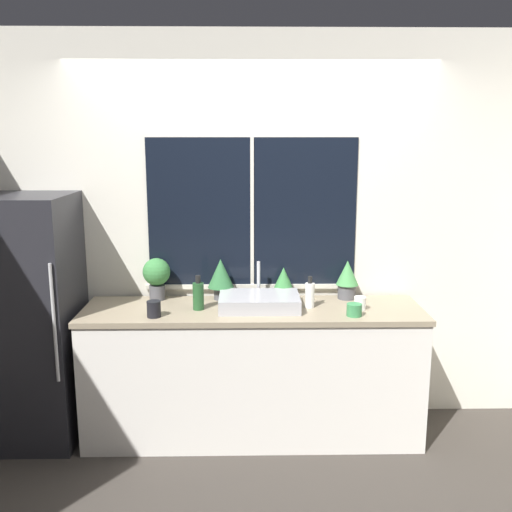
{
  "coord_description": "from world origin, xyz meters",
  "views": [
    {
      "loc": [
        -0.04,
        -3.31,
        1.99
      ],
      "look_at": [
        0.02,
        0.29,
        1.25
      ],
      "focal_mm": 40.0,
      "sensor_mm": 36.0,
      "label": 1
    }
  ],
  "objects": [
    {
      "name": "refrigerator",
      "position": [
        -1.52,
        0.32,
        0.82
      ],
      "size": [
        0.71,
        0.7,
        1.64
      ],
      "color": "#232328",
      "rests_on": "ground_plane"
    },
    {
      "name": "potted_plant_center_right",
      "position": [
        0.22,
        0.5,
        1.02
      ],
      "size": [
        0.13,
        0.13,
        0.22
      ],
      "color": "#4C4C51",
      "rests_on": "counter"
    },
    {
      "name": "counter",
      "position": [
        0.0,
        0.29,
        0.45
      ],
      "size": [
        2.23,
        0.6,
        0.9
      ],
      "color": "white",
      "rests_on": "ground_plane"
    },
    {
      "name": "wall_right",
      "position": [
        2.15,
        1.5,
        1.35
      ],
      "size": [
        0.06,
        7.0,
        2.7
      ],
      "color": "silver",
      "rests_on": "ground_plane"
    },
    {
      "name": "potted_plant_far_right",
      "position": [
        0.66,
        0.5,
        1.04
      ],
      "size": [
        0.15,
        0.15,
        0.27
      ],
      "color": "#4C4C51",
      "rests_on": "counter"
    },
    {
      "name": "mug_white",
      "position": [
        0.7,
        0.24,
        0.94
      ],
      "size": [
        0.08,
        0.08,
        0.09
      ],
      "color": "white",
      "rests_on": "counter"
    },
    {
      "name": "sink",
      "position": [
        0.04,
        0.29,
        0.94
      ],
      "size": [
        0.52,
        0.41,
        0.27
      ],
      "color": "#ADADB2",
      "rests_on": "counter"
    },
    {
      "name": "wall_back",
      "position": [
        0.0,
        0.64,
        1.35
      ],
      "size": [
        8.0,
        0.09,
        2.7
      ],
      "color": "silver",
      "rests_on": "ground_plane"
    },
    {
      "name": "potted_plant_center_left",
      "position": [
        -0.22,
        0.5,
        1.06
      ],
      "size": [
        0.18,
        0.18,
        0.28
      ],
      "color": "#4C4C51",
      "rests_on": "counter"
    },
    {
      "name": "mug_green",
      "position": [
        0.63,
        0.11,
        0.93
      ],
      "size": [
        0.1,
        0.1,
        0.08
      ],
      "color": "#38844C",
      "rests_on": "counter"
    },
    {
      "name": "potted_plant_far_left",
      "position": [
        -0.66,
        0.5,
        1.07
      ],
      "size": [
        0.19,
        0.19,
        0.29
      ],
      "color": "#4C4C51",
      "rests_on": "counter"
    },
    {
      "name": "mug_black",
      "position": [
        -0.62,
        0.11,
        0.95
      ],
      "size": [
        0.09,
        0.09,
        0.1
      ],
      "color": "black",
      "rests_on": "counter"
    },
    {
      "name": "soap_bottle",
      "position": [
        0.38,
        0.3,
        0.98
      ],
      "size": [
        0.06,
        0.06,
        0.21
      ],
      "color": "white",
      "rests_on": "counter"
    },
    {
      "name": "bottle_tall",
      "position": [
        -0.35,
        0.26,
        0.99
      ],
      "size": [
        0.07,
        0.07,
        0.23
      ],
      "color": "#235128",
      "rests_on": "counter"
    },
    {
      "name": "ground_plane",
      "position": [
        0.0,
        0.0,
        0.0
      ],
      "size": [
        14.0,
        14.0,
        0.0
      ],
      "primitive_type": "plane",
      "color": "#38332D"
    }
  ]
}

